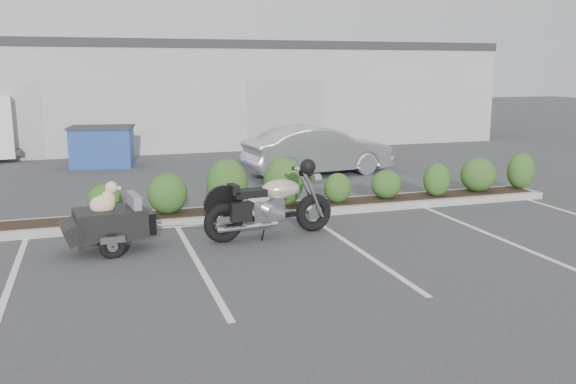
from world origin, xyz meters
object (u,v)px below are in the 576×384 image
object	(u,v)px
pet_trailer	(109,221)
dumpster	(102,146)
motorcycle	(270,206)
sedan	(318,150)

from	to	relation	value
pet_trailer	dumpster	xyz separation A→B (m)	(0.10, 9.32, 0.13)
motorcycle	pet_trailer	size ratio (longest dim) A/B	1.24
motorcycle	sedan	distance (m)	6.72
dumpster	pet_trailer	bearing A→B (deg)	-80.64
motorcycle	pet_trailer	xyz separation A→B (m)	(-2.79, 0.02, -0.07)
pet_trailer	sedan	distance (m)	8.39
motorcycle	sedan	world-z (taller)	motorcycle
pet_trailer	dumpster	bearing A→B (deg)	82.14
pet_trailer	dumpster	world-z (taller)	dumpster
pet_trailer	dumpster	distance (m)	9.32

